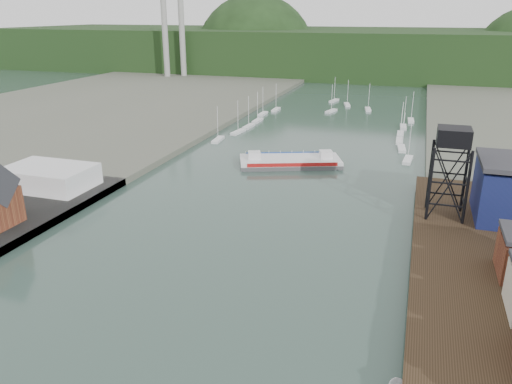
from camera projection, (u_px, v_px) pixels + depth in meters
The scene contains 7 objects.
east_pier at pixel (459, 248), 77.91m from camera, with size 14.00×70.00×2.45m.
white_shed at pixel (49, 177), 105.26m from camera, with size 18.00×12.00×4.50m, color silver.
lift_tower at pixel (453, 142), 85.41m from camera, with size 6.50×6.50×16.00m.
marina_sailboats at pixel (330, 123), 172.70m from camera, with size 57.71×92.65×0.90m.
smokestacks at pixel (173, 24), 277.47m from camera, with size 11.20×8.20×60.00m.
distant_hills at pixel (370, 55), 316.04m from camera, with size 500.00×120.00×80.00m.
chain_ferry at pixel (290, 161), 126.13m from camera, with size 27.11×18.43×3.63m.
Camera 1 is at (28.56, -31.58, 36.79)m, focal length 35.00 mm.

